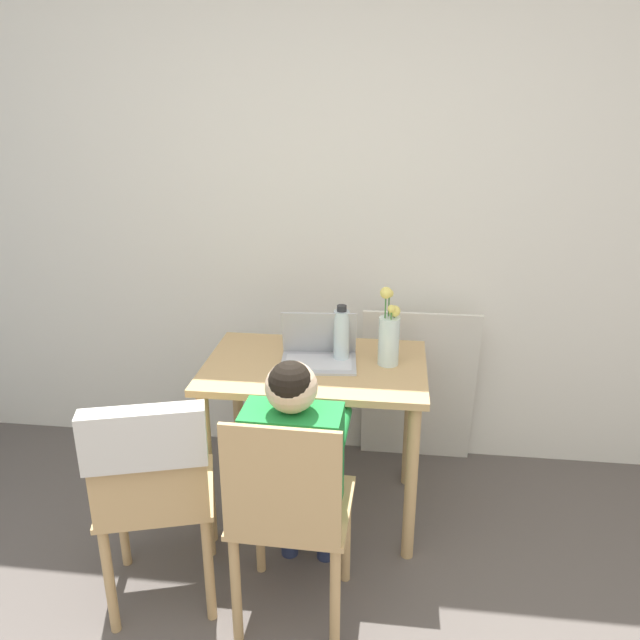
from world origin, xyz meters
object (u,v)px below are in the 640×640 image
flower_vase (389,335)px  person_seated (295,452)px  chair_occupied (290,516)px  water_bottle (341,335)px  laptop (319,350)px  chair_spare (151,475)px

flower_vase → person_seated: bearing=-117.9°
chair_occupied → flower_vase: flower_vase is taller
flower_vase → water_bottle: 0.20m
person_seated → laptop: person_seated is taller
person_seated → water_bottle: person_seated is taller
person_seated → flower_vase: size_ratio=2.96×
chair_spare → laptop: (0.48, 0.70, 0.19)m
water_bottle → flower_vase: bearing=-4.2°
person_seated → water_bottle: bearing=-98.7°
chair_occupied → flower_vase: 0.86m
laptop → flower_vase: (0.29, 0.01, 0.08)m
flower_vase → water_bottle: bearing=175.8°
flower_vase → chair_occupied: bearing=-113.9°
chair_occupied → person_seated: bearing=-90.0°
laptop → flower_vase: size_ratio=0.98×
chair_spare → person_seated: 0.49m
laptop → flower_vase: bearing=-3.2°
laptop → water_bottle: size_ratio=1.36×
person_seated → water_bottle: 0.63m
laptop → water_bottle: bearing=9.6°
flower_vase → water_bottle: size_ratio=1.38×
chair_spare → water_bottle: bearing=-145.3°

